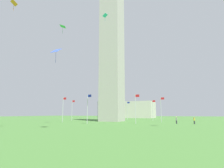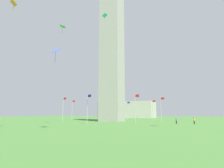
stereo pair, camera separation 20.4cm
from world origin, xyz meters
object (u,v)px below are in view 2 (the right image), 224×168
object	(u,v)px
obelisk_monument	(112,33)
flagpole_e	(127,110)
flagpole_n	(161,108)
flagpole_w	(87,107)
flagpole_se	(98,110)
person_yellow_shirt	(194,121)
flagpole_ne	(153,109)
kite_orange_diamond	(14,3)
flagpole_nw	(135,107)
kite_cyan_diamond	(105,16)
kite_blue_diamond	(56,51)
distant_building	(136,110)
flagpole_s	(72,109)
person_gray_shirt	(176,120)
flagpole_sw	(63,108)
kite_green_diamond	(63,27)

from	to	relation	value
obelisk_monument	flagpole_e	distance (m)	30.80
flagpole_n	flagpole_w	distance (m)	22.21
flagpole_n	flagpole_se	bearing A→B (deg)	157.50
flagpole_w	person_yellow_shirt	xyz separation A→B (m)	(24.35, 8.65, -3.23)
flagpole_ne	kite_orange_diamond	distance (m)	51.96
obelisk_monument	flagpole_nw	xyz separation A→B (m)	(11.17, -11.11, -26.49)
flagpole_ne	flagpole_e	bearing A→B (deg)	157.50
flagpole_w	kite_cyan_diamond	size ratio (longest dim) A/B	4.44
kite_blue_diamond	distant_building	distance (m)	84.67
flagpole_n	kite_blue_diamond	size ratio (longest dim) A/B	2.80
flagpole_ne	person_yellow_shirt	size ratio (longest dim) A/B	4.43
obelisk_monument	flagpole_se	xyz separation A→B (m)	(-11.04, 11.11, -26.49)
flagpole_s	flagpole_e	bearing A→B (deg)	45.00
kite_orange_diamond	flagpole_nw	bearing A→B (deg)	58.39
flagpole_w	kite_blue_diamond	world-z (taller)	kite_blue_diamond
flagpole_e	flagpole_n	bearing A→B (deg)	-45.00
flagpole_ne	flagpole_se	bearing A→B (deg)	180.00
flagpole_ne	person_gray_shirt	bearing A→B (deg)	-63.20
flagpole_nw	kite_blue_diamond	distance (m)	24.04
kite_orange_diamond	flagpole_w	bearing A→B (deg)	78.97
obelisk_monument	flagpole_ne	distance (m)	30.82
person_yellow_shirt	person_gray_shirt	xyz separation A→B (m)	(-4.02, -0.08, 0.03)
flagpole_ne	person_gray_shirt	xyz separation A→B (m)	(9.22, -18.25, -3.21)
flagpole_e	flagpole_se	bearing A→B (deg)	-157.50
flagpole_sw	flagpole_w	distance (m)	12.02
person_yellow_shirt	kite_orange_diamond	bearing A→B (deg)	94.44
flagpole_s	person_yellow_shirt	size ratio (longest dim) A/B	4.43
flagpole_se	person_gray_shirt	distance (m)	36.49
kite_cyan_diamond	kite_blue_diamond	bearing A→B (deg)	-109.99
flagpole_e	kite_orange_diamond	xyz separation A→B (m)	(-3.84, -51.09, 17.74)
person_yellow_shirt	kite_blue_diamond	world-z (taller)	kite_blue_diamond
flagpole_sw	distant_building	xyz separation A→B (m)	(4.16, 62.93, 0.65)
flagpole_e	kite_cyan_diamond	world-z (taller)	kite_cyan_diamond
flagpole_ne	person_gray_shirt	distance (m)	20.70
flagpole_n	kite_orange_diamond	world-z (taller)	kite_orange_diamond
flagpole_n	flagpole_sw	distance (m)	29.02
flagpole_se	kite_green_diamond	world-z (taller)	kite_green_diamond
flagpole_sw	person_yellow_shirt	bearing A→B (deg)	6.51
kite_orange_diamond	flagpole_ne	bearing A→B (deg)	72.18
flagpole_w	kite_orange_diamond	distance (m)	26.77
flagpole_s	kite_orange_diamond	size ratio (longest dim) A/B	3.98
person_yellow_shirt	person_gray_shirt	world-z (taller)	person_gray_shirt
flagpole_sw	kite_green_diamond	distance (m)	23.16
person_gray_shirt	distant_building	xyz separation A→B (m)	(-27.27, 58.97, 3.85)
obelisk_monument	kite_orange_diamond	distance (m)	36.65
flagpole_se	flagpole_sw	size ratio (longest dim) A/B	1.00
flagpole_se	flagpole_w	distance (m)	29.02
flagpole_nw	kite_blue_diamond	xyz separation A→B (m)	(-8.09, -20.73, 9.11)
flagpole_nw	kite_blue_diamond	world-z (taller)	kite_blue_diamond
flagpole_n	kite_blue_diamond	xyz separation A→B (m)	(-12.69, -31.83, 9.11)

